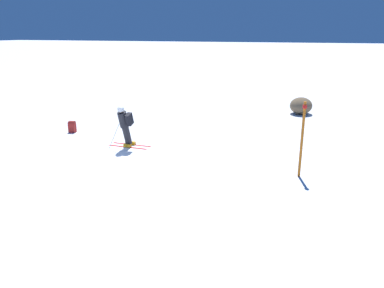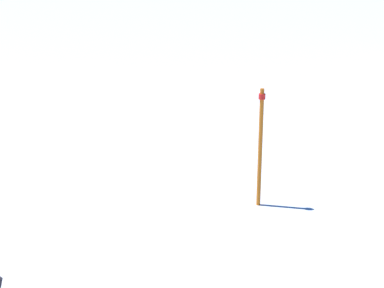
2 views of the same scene
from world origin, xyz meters
name	(u,v)px [view 2 (image 2 of 2)]	position (x,y,z in m)	size (l,w,h in m)	color
trail_marker	(260,143)	(0.16, 6.53, 1.28)	(0.13, 0.13, 2.35)	orange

